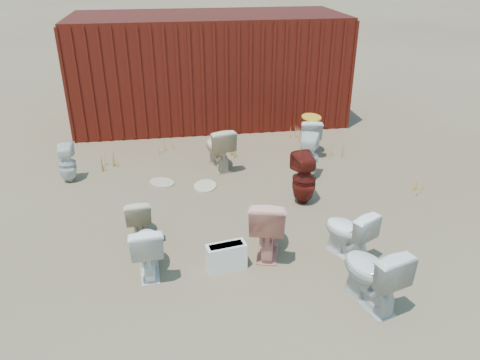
{
  "coord_description": "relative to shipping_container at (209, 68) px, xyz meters",
  "views": [
    {
      "loc": [
        -0.97,
        -5.62,
        3.64
      ],
      "look_at": [
        0.0,
        0.6,
        0.55
      ],
      "focal_mm": 35.0,
      "sensor_mm": 36.0,
      "label": 1
    }
  ],
  "objects": [
    {
      "name": "ground",
      "position": [
        0.0,
        -5.2,
        -1.2
      ],
      "size": [
        100.0,
        100.0,
        0.0
      ],
      "primitive_type": "plane",
      "color": "brown",
      "rests_on": "ground"
    },
    {
      "name": "shipping_container",
      "position": [
        0.0,
        0.0,
        0.0
      ],
      "size": [
        6.0,
        2.4,
        2.4
      ],
      "primitive_type": "cube",
      "color": "#460E0B",
      "rests_on": "ground"
    },
    {
      "name": "toilet_front_a",
      "position": [
        -1.37,
        -5.9,
        -0.84
      ],
      "size": [
        0.45,
        0.74,
        0.72
      ],
      "primitive_type": "imported",
      "rotation": [
        0.0,
        0.0,
        3.21
      ],
      "color": "white",
      "rests_on": "ground"
    },
    {
      "name": "toilet_front_pink",
      "position": [
        0.2,
        -5.69,
        -0.78
      ],
      "size": [
        0.67,
        0.92,
        0.85
      ],
      "primitive_type": "imported",
      "rotation": [
        0.0,
        0.0,
        2.88
      ],
      "color": "#F49E8D",
      "rests_on": "ground"
    },
    {
      "name": "toilet_front_c",
      "position": [
        1.13,
        -6.88,
        -0.79
      ],
      "size": [
        0.68,
        0.9,
        0.82
      ],
      "primitive_type": "imported",
      "rotation": [
        0.0,
        0.0,
        3.45
      ],
      "color": "silver",
      "rests_on": "ground"
    },
    {
      "name": "toilet_front_maroon",
      "position": [
        1.04,
        -4.45,
        -0.78
      ],
      "size": [
        0.43,
        0.43,
        0.84
      ],
      "primitive_type": "imported",
      "rotation": [
        0.0,
        0.0,
        3.28
      ],
      "color": "#5A150F",
      "rests_on": "ground"
    },
    {
      "name": "toilet_front_e",
      "position": [
        1.21,
        -5.95,
        -0.84
      ],
      "size": [
        0.68,
        0.8,
        0.71
      ],
      "primitive_type": "imported",
      "rotation": [
        0.0,
        0.0,
        3.64
      ],
      "color": "white",
      "rests_on": "ground"
    },
    {
      "name": "toilet_back_a",
      "position": [
        -2.79,
        -3.07,
        -0.86
      ],
      "size": [
        0.33,
        0.34,
        0.68
      ],
      "primitive_type": "imported",
      "rotation": [
        0.0,
        0.0,
        3.23
      ],
      "color": "silver",
      "rests_on": "ground"
    },
    {
      "name": "toilet_back_beige_left",
      "position": [
        -0.13,
        -2.89,
        -0.8
      ],
      "size": [
        0.61,
        0.87,
        0.8
      ],
      "primitive_type": "imported",
      "rotation": [
        0.0,
        0.0,
        3.37
      ],
      "color": "beige",
      "rests_on": "ground"
    },
    {
      "name": "toilet_back_beige_right",
      "position": [
        -1.5,
        -5.08,
        -0.88
      ],
      "size": [
        0.41,
        0.66,
        0.64
      ],
      "primitive_type": "imported",
      "rotation": [
        0.0,
        0.0,
        3.22
      ],
      "color": "#C6B591",
      "rests_on": "ground"
    },
    {
      "name": "toilet_back_yellowlid",
      "position": [
        1.74,
        -2.47,
        -0.83
      ],
      "size": [
        0.55,
        0.79,
        0.73
      ],
      "primitive_type": "imported",
      "rotation": [
        0.0,
        0.0,
        2.93
      ],
      "color": "white",
      "rests_on": "ground"
    },
    {
      "name": "toilet_back_e",
      "position": [
        1.36,
        -3.57,
        -0.79
      ],
      "size": [
        0.48,
        0.49,
        0.81
      ],
      "primitive_type": "imported",
      "rotation": [
        0.0,
        0.0,
        2.73
      ],
      "color": "white",
      "rests_on": "ground"
    },
    {
      "name": "yellow_lid",
      "position": [
        1.74,
        -2.47,
        -0.45
      ],
      "size": [
        0.37,
        0.46,
        0.02
      ],
      "primitive_type": "ellipsoid",
      "color": "gold",
      "rests_on": "toilet_back_yellowlid"
    },
    {
      "name": "loose_tank",
      "position": [
        -0.39,
        -5.99,
        -1.02
      ],
      "size": [
        0.53,
        0.28,
        0.35
      ],
      "primitive_type": "cube",
      "rotation": [
        0.0,
        0.0,
        0.18
      ],
      "color": "white",
      "rests_on": "ground"
    },
    {
      "name": "loose_lid_near",
      "position": [
        -0.46,
        -3.65,
        -1.19
      ],
      "size": [
        0.47,
        0.56,
        0.02
      ],
      "primitive_type": "ellipsoid",
      "rotation": [
        0.0,
        0.0,
        -0.19
      ],
      "color": "beige",
      "rests_on": "ground"
    },
    {
      "name": "loose_lid_far",
      "position": [
        -1.19,
        -3.41,
        -1.19
      ],
      "size": [
        0.59,
        0.58,
        0.02
      ],
      "primitive_type": "ellipsoid",
      "rotation": [
        0.0,
        0.0,
        0.83
      ],
      "color": "tan",
      "rests_on": "ground"
    },
    {
      "name": "weed_clump_a",
      "position": [
        -2.2,
        -2.59,
        -1.05
      ],
      "size": [
        0.36,
        0.36,
        0.31
      ],
      "primitive_type": "cone",
      "color": "tan",
      "rests_on": "ground"
    },
    {
      "name": "weed_clump_b",
      "position": [
        0.17,
        -2.42,
        -1.06
      ],
      "size": [
        0.32,
        0.32,
        0.28
      ],
      "primitive_type": "cone",
      "color": "tan",
      "rests_on": "ground"
    },
    {
      "name": "weed_clump_c",
      "position": [
        2.21,
        -2.8,
        -1.06
      ],
      "size": [
        0.36,
        0.36,
        0.28
      ],
      "primitive_type": "cone",
      "color": "tan",
      "rests_on": "ground"
    },
    {
      "name": "weed_clump_d",
      "position": [
        -1.09,
        -1.98,
        -1.08
      ],
      "size": [
        0.3,
        0.3,
        0.25
      ],
      "primitive_type": "cone",
      "color": "tan",
      "rests_on": "ground"
    },
    {
      "name": "weed_clump_e",
      "position": [
        1.66,
        -1.7,
        -1.05
      ],
      "size": [
        0.34,
        0.34,
        0.3
      ],
      "primitive_type": "cone",
      "color": "tan",
      "rests_on": "ground"
    },
    {
      "name": "weed_clump_f",
      "position": [
        3.08,
        -4.41,
        -1.06
      ],
      "size": [
        0.28,
        0.28,
        0.27
      ],
      "primitive_type": "cone",
      "color": "tan",
      "rests_on": "ground"
    }
  ]
}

